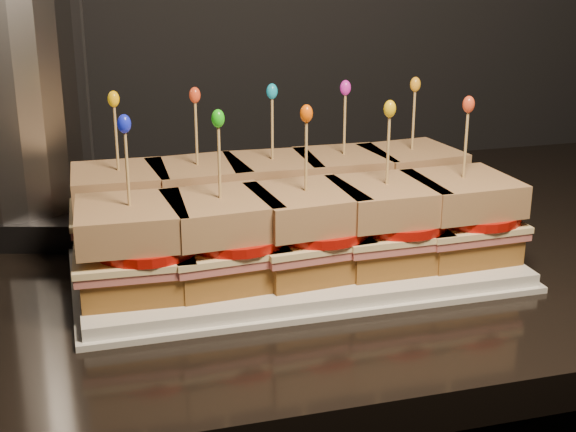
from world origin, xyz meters
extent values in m
cube|color=black|center=(-0.09, 1.66, 0.87)|extent=(2.69, 0.70, 0.04)
cube|color=white|center=(-0.37, 1.60, 0.90)|extent=(0.44, 0.27, 0.02)
cube|color=white|center=(-0.37, 1.60, 0.89)|extent=(0.45, 0.28, 0.01)
cube|color=brown|center=(-0.53, 1.66, 0.92)|extent=(0.10, 0.10, 0.03)
cube|color=#B25956|center=(-0.53, 1.66, 0.94)|extent=(0.11, 0.10, 0.01)
cube|color=#F7DD9D|center=(-0.53, 1.66, 0.95)|extent=(0.11, 0.11, 0.01)
cylinder|color=#AB1008|center=(-0.52, 1.65, 0.95)|extent=(0.10, 0.10, 0.01)
cube|color=brown|center=(-0.53, 1.66, 0.97)|extent=(0.10, 0.10, 0.03)
cylinder|color=tan|center=(-0.53, 1.66, 1.02)|extent=(0.00, 0.00, 0.09)
ellipsoid|color=#FBB709|center=(-0.53, 1.66, 1.07)|extent=(0.01, 0.01, 0.02)
cube|color=brown|center=(-0.45, 1.66, 0.92)|extent=(0.10, 0.10, 0.03)
cube|color=#B25956|center=(-0.45, 1.66, 0.94)|extent=(0.11, 0.11, 0.01)
cube|color=#F7DD9D|center=(-0.45, 1.66, 0.95)|extent=(0.11, 0.11, 0.01)
cylinder|color=#AB1008|center=(-0.44, 1.65, 0.95)|extent=(0.10, 0.10, 0.01)
cube|color=brown|center=(-0.45, 1.66, 0.97)|extent=(0.10, 0.10, 0.03)
cylinder|color=tan|center=(-0.45, 1.66, 1.02)|extent=(0.00, 0.00, 0.09)
ellipsoid|color=#E2411E|center=(-0.45, 1.66, 1.07)|extent=(0.01, 0.01, 0.02)
cube|color=brown|center=(-0.37, 1.66, 0.92)|extent=(0.10, 0.10, 0.03)
cube|color=#B25956|center=(-0.37, 1.66, 0.94)|extent=(0.11, 0.11, 0.01)
cube|color=#F7DD9D|center=(-0.37, 1.66, 0.95)|extent=(0.11, 0.11, 0.01)
cylinder|color=#AB1008|center=(-0.36, 1.65, 0.95)|extent=(0.10, 0.10, 0.01)
cube|color=brown|center=(-0.37, 1.66, 0.97)|extent=(0.10, 0.10, 0.03)
cylinder|color=tan|center=(-0.37, 1.66, 1.02)|extent=(0.00, 0.00, 0.09)
ellipsoid|color=#149ABF|center=(-0.37, 1.66, 1.07)|extent=(0.01, 0.01, 0.02)
cube|color=brown|center=(-0.28, 1.66, 0.92)|extent=(0.10, 0.10, 0.03)
cube|color=#B25956|center=(-0.28, 1.66, 0.94)|extent=(0.11, 0.10, 0.01)
cube|color=#F7DD9D|center=(-0.28, 1.66, 0.95)|extent=(0.11, 0.11, 0.01)
cylinder|color=#AB1008|center=(-0.27, 1.65, 0.95)|extent=(0.10, 0.10, 0.01)
cube|color=brown|center=(-0.28, 1.66, 0.97)|extent=(0.10, 0.10, 0.03)
cylinder|color=tan|center=(-0.28, 1.66, 1.02)|extent=(0.00, 0.00, 0.09)
ellipsoid|color=#D622B5|center=(-0.28, 1.66, 1.07)|extent=(0.01, 0.01, 0.02)
cube|color=brown|center=(-0.20, 1.66, 0.92)|extent=(0.11, 0.11, 0.03)
cube|color=#B25956|center=(-0.20, 1.66, 0.94)|extent=(0.12, 0.11, 0.01)
cube|color=#F7DD9D|center=(-0.20, 1.66, 0.95)|extent=(0.12, 0.11, 0.01)
cylinder|color=#AB1008|center=(-0.19, 1.65, 0.95)|extent=(0.10, 0.10, 0.01)
cube|color=brown|center=(-0.20, 1.66, 0.97)|extent=(0.11, 0.11, 0.03)
cylinder|color=tan|center=(-0.20, 1.66, 1.02)|extent=(0.00, 0.00, 0.09)
ellipsoid|color=orange|center=(-0.20, 1.66, 1.07)|extent=(0.01, 0.01, 0.02)
cube|color=brown|center=(-0.53, 1.53, 0.92)|extent=(0.10, 0.10, 0.03)
cube|color=#B25956|center=(-0.53, 1.53, 0.94)|extent=(0.11, 0.11, 0.01)
cube|color=#F7DD9D|center=(-0.53, 1.53, 0.95)|extent=(0.11, 0.11, 0.01)
cylinder|color=#AB1008|center=(-0.52, 1.53, 0.95)|extent=(0.10, 0.10, 0.01)
cube|color=brown|center=(-0.53, 1.53, 0.97)|extent=(0.10, 0.10, 0.03)
cylinder|color=tan|center=(-0.53, 1.53, 1.02)|extent=(0.00, 0.00, 0.09)
ellipsoid|color=#1622DD|center=(-0.53, 1.53, 1.07)|extent=(0.01, 0.01, 0.02)
cube|color=brown|center=(-0.45, 1.53, 0.92)|extent=(0.10, 0.10, 0.03)
cube|color=#B25956|center=(-0.45, 1.53, 0.94)|extent=(0.11, 0.11, 0.01)
cube|color=#F7DD9D|center=(-0.45, 1.53, 0.95)|extent=(0.11, 0.11, 0.01)
cylinder|color=#AB1008|center=(-0.44, 1.53, 0.95)|extent=(0.10, 0.10, 0.01)
cube|color=brown|center=(-0.45, 1.53, 0.97)|extent=(0.10, 0.10, 0.03)
cylinder|color=tan|center=(-0.45, 1.53, 1.02)|extent=(0.00, 0.00, 0.09)
ellipsoid|color=#1FB913|center=(-0.45, 1.53, 1.07)|extent=(0.01, 0.01, 0.02)
cube|color=brown|center=(-0.37, 1.53, 0.92)|extent=(0.10, 0.10, 0.03)
cube|color=#B25956|center=(-0.37, 1.53, 0.94)|extent=(0.11, 0.11, 0.01)
cube|color=#F7DD9D|center=(-0.37, 1.53, 0.95)|extent=(0.12, 0.11, 0.01)
cylinder|color=#AB1008|center=(-0.36, 1.53, 0.95)|extent=(0.10, 0.10, 0.01)
cube|color=brown|center=(-0.37, 1.53, 0.97)|extent=(0.11, 0.11, 0.03)
cylinder|color=tan|center=(-0.37, 1.53, 1.02)|extent=(0.00, 0.00, 0.09)
ellipsoid|color=#F25706|center=(-0.37, 1.53, 1.07)|extent=(0.01, 0.01, 0.02)
cube|color=brown|center=(-0.28, 1.53, 0.92)|extent=(0.10, 0.10, 0.03)
cube|color=#B25956|center=(-0.28, 1.53, 0.94)|extent=(0.11, 0.10, 0.01)
cube|color=#F7DD9D|center=(-0.28, 1.53, 0.95)|extent=(0.11, 0.10, 0.01)
cylinder|color=#AB1008|center=(-0.27, 1.53, 0.95)|extent=(0.10, 0.10, 0.01)
cube|color=brown|center=(-0.28, 1.53, 0.97)|extent=(0.10, 0.10, 0.03)
cylinder|color=tan|center=(-0.28, 1.53, 1.02)|extent=(0.00, 0.00, 0.09)
ellipsoid|color=#E7B30E|center=(-0.28, 1.53, 1.07)|extent=(0.01, 0.01, 0.02)
cube|color=brown|center=(-0.20, 1.53, 0.92)|extent=(0.10, 0.10, 0.03)
cube|color=#B25956|center=(-0.20, 1.53, 0.94)|extent=(0.11, 0.10, 0.01)
cube|color=#F7DD9D|center=(-0.20, 1.53, 0.95)|extent=(0.11, 0.11, 0.01)
cylinder|color=#AB1008|center=(-0.19, 1.53, 0.95)|extent=(0.10, 0.10, 0.01)
cube|color=brown|center=(-0.20, 1.53, 0.97)|extent=(0.10, 0.10, 0.03)
cylinder|color=tan|center=(-0.20, 1.53, 1.02)|extent=(0.00, 0.00, 0.09)
ellipsoid|color=#DE4220|center=(-0.20, 1.53, 1.07)|extent=(0.01, 0.01, 0.02)
cube|color=#262628|center=(-0.66, 1.82, 0.91)|extent=(0.30, 0.27, 0.03)
camera|label=1|loc=(-0.58, 0.83, 1.21)|focal=50.00mm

